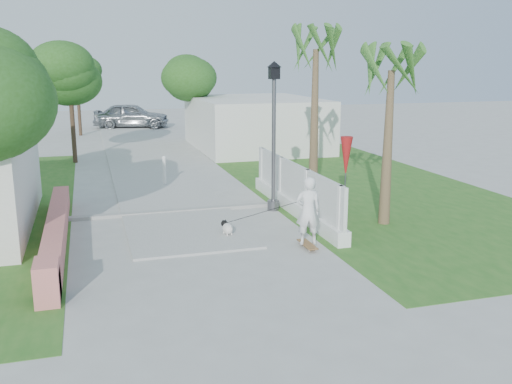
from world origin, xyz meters
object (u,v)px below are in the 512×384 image
object	(u,v)px
skateboarder	(268,213)
parked_car	(131,115)
street_lamp	(274,131)
patio_umbrella	(346,158)
dog	(227,228)
bollard	(164,170)

from	to	relation	value
skateboarder	parked_car	size ratio (longest dim) A/B	0.43
street_lamp	skateboarder	xyz separation A→B (m)	(-1.12, -2.98, -1.67)
patio_umbrella	dog	distance (m)	4.32
parked_car	skateboarder	bearing A→B (deg)	-166.28
street_lamp	parked_car	distance (m)	23.93
bollard	skateboarder	world-z (taller)	skateboarder
street_lamp	skateboarder	world-z (taller)	street_lamp
bollard	dog	world-z (taller)	bollard
street_lamp	dog	distance (m)	3.69
bollard	patio_umbrella	size ratio (longest dim) A/B	0.47
street_lamp	bollard	size ratio (longest dim) A/B	4.07
bollard	dog	distance (m)	6.74
bollard	parked_car	xyz separation A→B (m)	(0.35, 19.26, 0.27)
street_lamp	skateboarder	size ratio (longest dim) A/B	2.08
patio_umbrella	dog	xyz separation A→B (m)	(-3.88, -1.19, -1.47)
street_lamp	parked_car	world-z (taller)	street_lamp
bollard	parked_car	size ratio (longest dim) A/B	0.22
street_lamp	skateboarder	distance (m)	3.60
bollard	parked_car	world-z (taller)	parked_car
skateboarder	dog	distance (m)	1.29
skateboarder	parked_car	bearing A→B (deg)	-77.14
dog	parked_car	size ratio (longest dim) A/B	0.12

